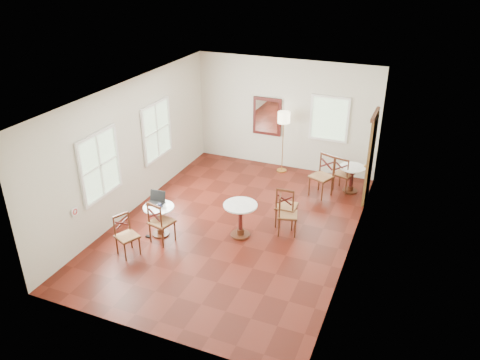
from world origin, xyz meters
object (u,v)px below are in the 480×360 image
(navy_mug, at_px, (160,206))
(cafe_table_mid, at_px, (240,216))
(laptop, at_px, (156,200))
(cafe_table_back, at_px, (352,176))
(chair_back_a, at_px, (343,174))
(chair_mid_b, at_px, (286,214))
(chair_back_b, at_px, (322,176))
(mouse, at_px, (161,203))
(water_glass, at_px, (157,207))
(chair_near_b, at_px, (126,236))
(chair_mid_a, at_px, (286,206))
(floor_lamp, at_px, (284,122))
(power_adapter, at_px, (148,237))
(chair_near_a, at_px, (161,222))
(cafe_table_near, at_px, (159,217))

(navy_mug, bearing_deg, cafe_table_mid, 22.32)
(laptop, bearing_deg, cafe_table_back, 39.79)
(chair_back_a, bearing_deg, cafe_table_mid, 77.45)
(cafe_table_back, relative_size, navy_mug, 5.90)
(chair_mid_b, distance_m, chair_back_b, 2.01)
(cafe_table_back, relative_size, mouse, 7.05)
(chair_back_b, xyz_separation_m, water_glass, (-2.72, -3.17, 0.21))
(chair_mid_b, relative_size, water_glass, 10.21)
(chair_near_b, xyz_separation_m, water_glass, (0.25, 0.78, 0.30))
(chair_mid_a, bearing_deg, water_glass, 29.61)
(floor_lamp, height_order, power_adapter, floor_lamp)
(chair_back_a, distance_m, floor_lamp, 2.09)
(chair_mid_b, height_order, floor_lamp, floor_lamp)
(chair_near_b, distance_m, navy_mug, 0.93)
(water_glass, bearing_deg, cafe_table_mid, 23.70)
(chair_near_a, bearing_deg, floor_lamp, -92.34)
(chair_back_b, distance_m, floor_lamp, 1.88)
(chair_mid_b, bearing_deg, chair_near_b, 110.64)
(chair_mid_a, bearing_deg, cafe_table_near, 27.94)
(cafe_table_near, relative_size, chair_near_a, 0.71)
(cafe_table_near, height_order, mouse, mouse)
(chair_back_b, height_order, floor_lamp, floor_lamp)
(floor_lamp, xyz_separation_m, navy_mug, (-1.36, -4.09, -0.70))
(cafe_table_mid, bearing_deg, floor_lamp, 93.04)
(chair_back_b, distance_m, laptop, 4.12)
(cafe_table_mid, height_order, floor_lamp, floor_lamp)
(chair_back_a, xyz_separation_m, power_adapter, (-3.36, -3.73, -0.44))
(chair_near_b, height_order, water_glass, chair_near_b)
(floor_lamp, height_order, laptop, floor_lamp)
(laptop, bearing_deg, mouse, -2.00)
(chair_near_b, xyz_separation_m, chair_mid_b, (2.68, 1.95, 0.03))
(cafe_table_mid, relative_size, floor_lamp, 0.45)
(chair_back_b, bearing_deg, chair_near_b, -103.84)
(cafe_table_near, height_order, laptop, laptop)
(water_glass, bearing_deg, navy_mug, 63.15)
(chair_back_b, bearing_deg, water_glass, -107.58)
(chair_mid_a, bearing_deg, cafe_table_back, -117.25)
(cafe_table_mid, distance_m, water_glass, 1.74)
(cafe_table_near, bearing_deg, cafe_table_back, 46.33)
(cafe_table_back, relative_size, water_glass, 7.62)
(cafe_table_near, bearing_deg, chair_mid_a, 30.07)
(chair_mid_a, distance_m, navy_mug, 2.71)
(cafe_table_near, distance_m, navy_mug, 0.31)
(chair_mid_a, distance_m, chair_back_a, 2.30)
(chair_back_a, distance_m, mouse, 4.66)
(chair_back_a, bearing_deg, power_adapter, 63.96)
(chair_back_a, bearing_deg, laptop, 61.81)
(cafe_table_near, height_order, cafe_table_back, same)
(chair_mid_a, xyz_separation_m, navy_mug, (-2.31, -1.39, 0.25))
(water_glass, bearing_deg, chair_mid_a, 31.74)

